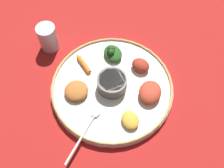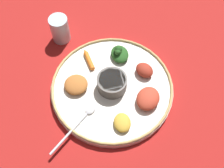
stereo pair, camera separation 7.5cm
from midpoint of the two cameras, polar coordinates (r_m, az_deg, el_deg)
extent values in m
plane|color=maroon|center=(0.82, -2.61, -1.42)|extent=(2.40, 2.40, 0.00)
cylinder|color=white|center=(0.81, -2.63, -1.09)|extent=(0.36, 0.36, 0.02)
torus|color=tan|center=(0.80, -2.67, -0.65)|extent=(0.36, 0.36, 0.01)
cylinder|color=#4C4742|center=(0.79, -2.72, -0.02)|extent=(0.09, 0.09, 0.04)
cylinder|color=#99471E|center=(0.77, -2.78, 0.64)|extent=(0.08, 0.08, 0.01)
ellipsoid|color=silver|center=(0.77, -6.14, -6.16)|extent=(0.04, 0.04, 0.01)
cylinder|color=silver|center=(0.74, -9.64, -11.70)|extent=(0.13, 0.07, 0.01)
ellipsoid|color=#23511E|center=(0.85, -2.31, 6.15)|extent=(0.08, 0.08, 0.02)
sphere|color=#2D6628|center=(0.84, -2.52, 6.58)|extent=(0.02, 0.02, 0.02)
sphere|color=#23511E|center=(0.84, -2.89, 7.07)|extent=(0.02, 0.02, 0.02)
cylinder|color=orange|center=(0.84, -8.35, 3.75)|extent=(0.06, 0.05, 0.01)
cone|color=orange|center=(0.87, -9.59, 5.55)|extent=(0.02, 0.02, 0.01)
ellipsoid|color=gold|center=(0.75, 0.91, -7.74)|extent=(0.07, 0.06, 0.02)
ellipsoid|color=#B2662D|center=(0.79, -10.10, -1.57)|extent=(0.08, 0.08, 0.03)
ellipsoid|color=maroon|center=(0.82, 3.36, 3.69)|extent=(0.07, 0.07, 0.03)
ellipsoid|color=#B73D28|center=(0.78, 5.17, -1.94)|extent=(0.09, 0.08, 0.03)
cylinder|color=silver|center=(0.91, -15.48, 9.07)|extent=(0.06, 0.06, 0.09)
cylinder|color=tan|center=(0.92, -15.14, 8.16)|extent=(0.05, 0.05, 0.04)
camera|label=1|loc=(0.04, -92.72, -4.70)|focal=44.16mm
camera|label=2|loc=(0.04, 87.28, 4.70)|focal=44.16mm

